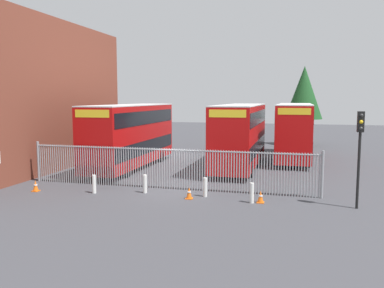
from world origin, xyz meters
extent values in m
plane|color=#3D3D42|center=(0.00, 8.00, 0.00)|extent=(100.00, 100.00, 0.00)
cube|color=brown|center=(-12.05, 2.92, 5.04)|extent=(6.19, 18.72, 10.08)
cylinder|color=gray|center=(-8.29, 0.00, 1.10)|extent=(0.06, 0.06, 2.20)
cylinder|color=gray|center=(-8.15, 0.00, 1.10)|extent=(0.06, 0.06, 2.20)
cylinder|color=gray|center=(-8.01, 0.00, 1.10)|extent=(0.06, 0.06, 2.20)
cylinder|color=gray|center=(-7.87, 0.00, 1.10)|extent=(0.06, 0.06, 2.20)
cylinder|color=gray|center=(-7.73, 0.00, 1.10)|extent=(0.06, 0.06, 2.20)
cylinder|color=gray|center=(-7.59, 0.00, 1.10)|extent=(0.06, 0.06, 2.20)
cylinder|color=gray|center=(-7.45, 0.00, 1.10)|extent=(0.06, 0.06, 2.20)
cylinder|color=gray|center=(-7.31, 0.00, 1.10)|extent=(0.06, 0.06, 2.20)
cylinder|color=gray|center=(-7.17, 0.00, 1.10)|extent=(0.06, 0.06, 2.20)
cylinder|color=gray|center=(-7.03, 0.00, 1.10)|extent=(0.06, 0.06, 2.20)
cylinder|color=gray|center=(-6.89, 0.00, 1.10)|extent=(0.06, 0.06, 2.20)
cylinder|color=gray|center=(-6.75, 0.00, 1.10)|extent=(0.06, 0.06, 2.20)
cylinder|color=gray|center=(-6.61, 0.00, 1.10)|extent=(0.06, 0.06, 2.20)
cylinder|color=gray|center=(-6.47, 0.00, 1.10)|extent=(0.06, 0.06, 2.20)
cylinder|color=gray|center=(-6.33, 0.00, 1.10)|extent=(0.06, 0.06, 2.20)
cylinder|color=gray|center=(-6.19, 0.00, 1.10)|extent=(0.06, 0.06, 2.20)
cylinder|color=gray|center=(-6.06, 0.00, 1.10)|extent=(0.06, 0.06, 2.20)
cylinder|color=gray|center=(-5.92, 0.00, 1.10)|extent=(0.06, 0.06, 2.20)
cylinder|color=gray|center=(-5.78, 0.00, 1.10)|extent=(0.06, 0.06, 2.20)
cylinder|color=gray|center=(-5.64, 0.00, 1.10)|extent=(0.06, 0.06, 2.20)
cylinder|color=gray|center=(-5.50, 0.00, 1.10)|extent=(0.06, 0.06, 2.20)
cylinder|color=gray|center=(-5.36, 0.00, 1.10)|extent=(0.06, 0.06, 2.20)
cylinder|color=gray|center=(-5.22, 0.00, 1.10)|extent=(0.06, 0.06, 2.20)
cylinder|color=gray|center=(-5.08, 0.00, 1.10)|extent=(0.06, 0.06, 2.20)
cylinder|color=gray|center=(-4.94, 0.00, 1.10)|extent=(0.06, 0.06, 2.20)
cylinder|color=gray|center=(-4.80, 0.00, 1.10)|extent=(0.06, 0.06, 2.20)
cylinder|color=gray|center=(-4.66, 0.00, 1.10)|extent=(0.06, 0.06, 2.20)
cylinder|color=gray|center=(-4.52, 0.00, 1.10)|extent=(0.06, 0.06, 2.20)
cylinder|color=gray|center=(-4.38, 0.00, 1.10)|extent=(0.06, 0.06, 2.20)
cylinder|color=gray|center=(-4.24, 0.00, 1.10)|extent=(0.06, 0.06, 2.20)
cylinder|color=gray|center=(-4.10, 0.00, 1.10)|extent=(0.06, 0.06, 2.20)
cylinder|color=gray|center=(-3.96, 0.00, 1.10)|extent=(0.06, 0.06, 2.20)
cylinder|color=gray|center=(-3.82, 0.00, 1.10)|extent=(0.06, 0.06, 2.20)
cylinder|color=gray|center=(-3.68, 0.00, 1.10)|extent=(0.06, 0.06, 2.20)
cylinder|color=gray|center=(-3.54, 0.00, 1.10)|extent=(0.06, 0.06, 2.20)
cylinder|color=gray|center=(-3.40, 0.00, 1.10)|extent=(0.06, 0.06, 2.20)
cylinder|color=gray|center=(-3.26, 0.00, 1.10)|extent=(0.06, 0.06, 2.20)
cylinder|color=gray|center=(-3.13, 0.00, 1.10)|extent=(0.06, 0.06, 2.20)
cylinder|color=gray|center=(-2.99, 0.00, 1.10)|extent=(0.06, 0.06, 2.20)
cylinder|color=gray|center=(-2.85, 0.00, 1.10)|extent=(0.06, 0.06, 2.20)
cylinder|color=gray|center=(-2.71, 0.00, 1.10)|extent=(0.06, 0.06, 2.20)
cylinder|color=gray|center=(-2.57, 0.00, 1.10)|extent=(0.06, 0.06, 2.20)
cylinder|color=gray|center=(-2.43, 0.00, 1.10)|extent=(0.06, 0.06, 2.20)
cylinder|color=gray|center=(-2.29, 0.00, 1.10)|extent=(0.06, 0.06, 2.20)
cylinder|color=gray|center=(-2.15, 0.00, 1.10)|extent=(0.06, 0.06, 2.20)
cylinder|color=gray|center=(-2.01, 0.00, 1.10)|extent=(0.06, 0.06, 2.20)
cylinder|color=gray|center=(-1.87, 0.00, 1.10)|extent=(0.06, 0.06, 2.20)
cylinder|color=gray|center=(-1.73, 0.00, 1.10)|extent=(0.06, 0.06, 2.20)
cylinder|color=gray|center=(-1.59, 0.00, 1.10)|extent=(0.06, 0.06, 2.20)
cylinder|color=gray|center=(-1.45, 0.00, 1.10)|extent=(0.06, 0.06, 2.20)
cylinder|color=gray|center=(-1.31, 0.00, 1.10)|extent=(0.06, 0.06, 2.20)
cylinder|color=gray|center=(-1.17, 0.00, 1.10)|extent=(0.06, 0.06, 2.20)
cylinder|color=gray|center=(-1.03, 0.00, 1.10)|extent=(0.06, 0.06, 2.20)
cylinder|color=gray|center=(-0.89, 0.00, 1.10)|extent=(0.06, 0.06, 2.20)
cylinder|color=gray|center=(-0.75, 0.00, 1.10)|extent=(0.06, 0.06, 2.20)
cylinder|color=gray|center=(-0.61, 0.00, 1.10)|extent=(0.06, 0.06, 2.20)
cylinder|color=gray|center=(-0.47, 0.00, 1.10)|extent=(0.06, 0.06, 2.20)
cylinder|color=gray|center=(-0.33, 0.00, 1.10)|extent=(0.06, 0.06, 2.20)
cylinder|color=gray|center=(-0.20, 0.00, 1.10)|extent=(0.06, 0.06, 2.20)
cylinder|color=gray|center=(-0.06, 0.00, 1.10)|extent=(0.06, 0.06, 2.20)
cylinder|color=gray|center=(0.08, 0.00, 1.10)|extent=(0.06, 0.06, 2.20)
cylinder|color=gray|center=(0.22, 0.00, 1.10)|extent=(0.06, 0.06, 2.20)
cylinder|color=gray|center=(0.36, 0.00, 1.10)|extent=(0.06, 0.06, 2.20)
cylinder|color=gray|center=(0.50, 0.00, 1.10)|extent=(0.06, 0.06, 2.20)
cylinder|color=gray|center=(0.64, 0.00, 1.10)|extent=(0.06, 0.06, 2.20)
cylinder|color=gray|center=(0.78, 0.00, 1.10)|extent=(0.06, 0.06, 2.20)
cylinder|color=gray|center=(0.92, 0.00, 1.10)|extent=(0.06, 0.06, 2.20)
cylinder|color=gray|center=(1.06, 0.00, 1.10)|extent=(0.06, 0.06, 2.20)
cylinder|color=gray|center=(1.20, 0.00, 1.10)|extent=(0.06, 0.06, 2.20)
cylinder|color=gray|center=(1.34, 0.00, 1.10)|extent=(0.06, 0.06, 2.20)
cylinder|color=gray|center=(1.48, 0.00, 1.10)|extent=(0.06, 0.06, 2.20)
cylinder|color=gray|center=(1.62, 0.00, 1.10)|extent=(0.06, 0.06, 2.20)
cylinder|color=gray|center=(1.76, 0.00, 1.10)|extent=(0.06, 0.06, 2.20)
cylinder|color=gray|center=(1.90, 0.00, 1.10)|extent=(0.06, 0.06, 2.20)
cylinder|color=gray|center=(2.04, 0.00, 1.10)|extent=(0.06, 0.06, 2.20)
cylinder|color=gray|center=(2.18, 0.00, 1.10)|extent=(0.06, 0.06, 2.20)
cylinder|color=gray|center=(2.32, 0.00, 1.10)|extent=(0.06, 0.06, 2.20)
cylinder|color=gray|center=(2.46, 0.00, 1.10)|extent=(0.06, 0.06, 2.20)
cylinder|color=gray|center=(2.60, 0.00, 1.10)|extent=(0.06, 0.06, 2.20)
cylinder|color=gray|center=(2.73, 0.00, 1.10)|extent=(0.06, 0.06, 2.20)
cylinder|color=gray|center=(2.87, 0.00, 1.10)|extent=(0.06, 0.06, 2.20)
cylinder|color=gray|center=(3.01, 0.00, 1.10)|extent=(0.06, 0.06, 2.20)
cylinder|color=gray|center=(3.15, 0.00, 1.10)|extent=(0.06, 0.06, 2.20)
cylinder|color=gray|center=(3.29, 0.00, 1.10)|extent=(0.06, 0.06, 2.20)
cylinder|color=gray|center=(3.43, 0.00, 1.10)|extent=(0.06, 0.06, 2.20)
cylinder|color=gray|center=(3.57, 0.00, 1.10)|extent=(0.06, 0.06, 2.20)
cylinder|color=gray|center=(3.71, 0.00, 1.10)|extent=(0.06, 0.06, 2.20)
cylinder|color=gray|center=(3.85, 0.00, 1.10)|extent=(0.06, 0.06, 2.20)
cylinder|color=gray|center=(3.99, 0.00, 1.10)|extent=(0.06, 0.06, 2.20)
cylinder|color=gray|center=(4.13, 0.00, 1.10)|extent=(0.06, 0.06, 2.20)
cylinder|color=gray|center=(4.27, 0.00, 1.10)|extent=(0.06, 0.06, 2.20)
cylinder|color=gray|center=(4.41, 0.00, 1.10)|extent=(0.06, 0.06, 2.20)
cylinder|color=gray|center=(4.55, 0.00, 1.10)|extent=(0.06, 0.06, 2.20)
cylinder|color=gray|center=(4.69, 0.00, 1.10)|extent=(0.06, 0.06, 2.20)
cylinder|color=gray|center=(4.83, 0.00, 1.10)|extent=(0.06, 0.06, 2.20)
cylinder|color=gray|center=(4.97, 0.00, 1.10)|extent=(0.06, 0.06, 2.20)
cylinder|color=gray|center=(5.11, 0.00, 1.10)|extent=(0.06, 0.06, 2.20)
cylinder|color=gray|center=(5.25, 0.00, 1.10)|extent=(0.06, 0.06, 2.20)
cylinder|color=gray|center=(5.39, 0.00, 1.10)|extent=(0.06, 0.06, 2.20)
cylinder|color=gray|center=(5.53, 0.00, 1.10)|extent=(0.06, 0.06, 2.20)
cylinder|color=gray|center=(5.66, 0.00, 1.10)|extent=(0.06, 0.06, 2.20)
cylinder|color=gray|center=(5.80, 0.00, 1.10)|extent=(0.06, 0.06, 2.20)
cylinder|color=gray|center=(5.94, 0.00, 1.10)|extent=(0.06, 0.06, 2.20)
cylinder|color=gray|center=(6.08, 0.00, 1.10)|extent=(0.06, 0.06, 2.20)
cylinder|color=gray|center=(6.22, 0.00, 1.10)|extent=(0.06, 0.06, 2.20)
cylinder|color=gray|center=(6.36, 0.00, 1.10)|extent=(0.06, 0.06, 2.20)
cylinder|color=gray|center=(6.50, 0.00, 1.10)|extent=(0.06, 0.06, 2.20)
cylinder|color=gray|center=(6.64, 0.00, 1.10)|extent=(0.06, 0.06, 2.20)
cylinder|color=gray|center=(6.78, 0.00, 1.10)|extent=(0.06, 0.06, 2.20)
cylinder|color=gray|center=(6.92, 0.00, 1.10)|extent=(0.06, 0.06, 2.20)
cylinder|color=gray|center=(7.06, 0.00, 1.10)|extent=(0.06, 0.06, 2.20)
cylinder|color=gray|center=(7.20, 0.00, 1.10)|extent=(0.06, 0.06, 2.20)
cylinder|color=gray|center=(7.34, 0.00, 1.10)|extent=(0.06, 0.06, 2.20)
cylinder|color=gray|center=(7.48, 0.00, 1.10)|extent=(0.06, 0.06, 2.20)
cylinder|color=gray|center=(7.62, 0.00, 1.10)|extent=(0.06, 0.06, 2.20)
cylinder|color=gray|center=(-0.33, 0.00, 2.12)|extent=(15.91, 0.07, 0.07)
cylinder|color=gray|center=(-8.29, 0.00, 1.18)|extent=(0.14, 0.14, 2.35)
cylinder|color=gray|center=(7.62, 0.00, 1.18)|extent=(0.14, 0.14, 2.35)
cube|color=#B70C0C|center=(2.53, 7.66, 2.35)|extent=(2.50, 10.80, 4.00)
cube|color=black|center=(2.53, 7.66, 1.55)|extent=(2.54, 10.37, 0.90)
cube|color=black|center=(2.53, 7.66, 3.55)|extent=(2.54, 10.37, 0.90)
cube|color=yellow|center=(2.53, 2.31, 4.00)|extent=(2.12, 0.12, 0.44)
cube|color=silver|center=(2.53, 7.66, 4.38)|extent=(2.50, 10.80, 0.08)
cylinder|color=black|center=(1.43, 4.31, 0.52)|extent=(0.30, 1.04, 1.04)
cylinder|color=black|center=(3.63, 4.31, 0.52)|extent=(0.30, 1.04, 1.04)
cylinder|color=black|center=(1.43, 10.63, 0.52)|extent=(0.30, 1.04, 1.04)
cylinder|color=black|center=(3.63, 10.63, 0.52)|extent=(0.30, 1.04, 1.04)
cube|color=#B70C0C|center=(-4.84, 5.64, 2.35)|extent=(2.50, 10.80, 4.00)
cube|color=black|center=(-4.84, 5.64, 1.55)|extent=(2.54, 10.37, 0.90)
cube|color=black|center=(-4.84, 5.64, 3.55)|extent=(2.54, 10.37, 0.90)
cube|color=yellow|center=(-4.84, 0.29, 4.00)|extent=(2.12, 0.12, 0.44)
cube|color=silver|center=(-4.84, 5.64, 4.38)|extent=(2.50, 10.80, 0.08)
cylinder|color=black|center=(-5.94, 2.29, 0.52)|extent=(0.30, 1.04, 1.04)
cylinder|color=black|center=(-3.74, 2.29, 0.52)|extent=(0.30, 1.04, 1.04)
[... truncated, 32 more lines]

